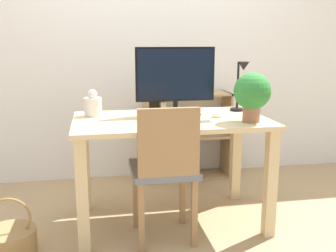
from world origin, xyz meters
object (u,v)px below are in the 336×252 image
object	(u,v)px
basket	(11,240)
chair	(165,167)
desk_lamp	(241,82)
potted_plant	(252,93)
keyboard	(183,120)
vase	(93,105)
monitor	(175,77)
bookshelf	(174,144)

from	to	relation	value
basket	chair	bearing A→B (deg)	-0.76
desk_lamp	potted_plant	bearing A→B (deg)	-98.86
keyboard	vase	world-z (taller)	vase
vase	potted_plant	xyz separation A→B (m)	(0.99, -0.39, 0.11)
monitor	keyboard	world-z (taller)	monitor
chair	bookshelf	size ratio (longest dim) A/B	1.11
monitor	basket	size ratio (longest dim) A/B	1.56
potted_plant	basket	world-z (taller)	potted_plant
bookshelf	basket	bearing A→B (deg)	-137.34
monitor	bookshelf	world-z (taller)	monitor
desk_lamp	bookshelf	bearing A→B (deg)	114.93
vase	keyboard	bearing A→B (deg)	-27.02
monitor	bookshelf	size ratio (longest dim) A/B	0.70
desk_lamp	potted_plant	world-z (taller)	desk_lamp
desk_lamp	bookshelf	xyz separation A→B (m)	(-0.34, 0.73, -0.64)
monitor	chair	bearing A→B (deg)	-109.81
chair	basket	bearing A→B (deg)	-178.34
desk_lamp	bookshelf	world-z (taller)	desk_lamp
bookshelf	desk_lamp	bearing A→B (deg)	-65.07
chair	basket	distance (m)	1.01
monitor	keyboard	xyz separation A→B (m)	(0.00, -0.25, -0.25)
potted_plant	chair	world-z (taller)	potted_plant
keyboard	basket	world-z (taller)	keyboard
desk_lamp	chair	bearing A→B (deg)	-147.08
vase	desk_lamp	distance (m)	1.05
bookshelf	monitor	bearing A→B (deg)	-100.66
monitor	chair	distance (m)	0.67
monitor	bookshelf	xyz separation A→B (m)	(0.14, 0.72, -0.67)
keyboard	potted_plant	xyz separation A→B (m)	(0.42, -0.10, 0.18)
monitor	keyboard	size ratio (longest dim) A/B	1.71
monitor	desk_lamp	size ratio (longest dim) A/B	1.52
monitor	chair	size ratio (longest dim) A/B	0.63
keyboard	potted_plant	distance (m)	0.47
keyboard	bookshelf	bearing A→B (deg)	82.07
vase	basket	world-z (taller)	vase
vase	desk_lamp	bearing A→B (deg)	-2.48
vase	potted_plant	distance (m)	1.07
monitor	vase	world-z (taller)	monitor
vase	basket	distance (m)	0.99
keyboard	monitor	bearing A→B (deg)	90.23
keyboard	vase	size ratio (longest dim) A/B	1.78
keyboard	chair	bearing A→B (deg)	-132.99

